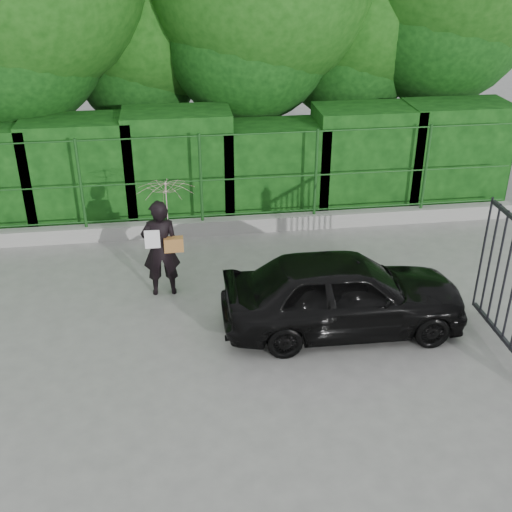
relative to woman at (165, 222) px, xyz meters
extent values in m
plane|color=gray|center=(0.31, -2.28, -1.32)|extent=(80.00, 80.00, 0.00)
cube|color=#9E9E99|center=(0.31, 2.22, -1.17)|extent=(14.00, 0.25, 0.30)
cylinder|color=#194919|center=(-1.59, 2.22, -0.12)|extent=(0.06, 0.06, 1.80)
cylinder|color=#194919|center=(0.71, 2.22, -0.12)|extent=(0.06, 0.06, 1.80)
cylinder|color=#194919|center=(3.01, 2.22, -0.12)|extent=(0.06, 0.06, 1.80)
cylinder|color=#194919|center=(5.31, 2.22, -0.12)|extent=(0.06, 0.06, 1.80)
cylinder|color=#194919|center=(0.31, 2.22, -0.92)|extent=(13.60, 0.03, 0.03)
cylinder|color=#194919|center=(0.31, 2.22, -0.17)|extent=(13.60, 0.03, 0.03)
cylinder|color=#194919|center=(0.31, 2.22, 0.73)|extent=(13.60, 0.03, 0.03)
cube|color=black|center=(-1.69, 3.22, -0.22)|extent=(2.20, 1.20, 2.20)
cube|color=black|center=(0.31, 3.22, -0.17)|extent=(2.20, 1.20, 2.29)
cube|color=black|center=(2.31, 3.22, -0.35)|extent=(2.20, 1.20, 1.94)
cube|color=black|center=(4.31, 3.22, -0.21)|extent=(2.20, 1.20, 2.23)
cube|color=black|center=(6.31, 3.22, -0.20)|extent=(2.20, 1.20, 2.25)
cylinder|color=black|center=(-2.69, 4.92, 0.93)|extent=(0.36, 0.36, 4.50)
cylinder|color=black|center=(-0.19, 6.22, 0.30)|extent=(0.36, 0.36, 3.25)
sphere|color=#14470F|center=(-0.19, 6.22, 2.25)|extent=(3.90, 3.90, 3.90)
cylinder|color=black|center=(2.31, 5.22, 0.80)|extent=(0.36, 0.36, 4.25)
cylinder|color=black|center=(4.81, 5.92, 0.43)|extent=(0.36, 0.36, 3.50)
sphere|color=#14470F|center=(4.81, 5.92, 2.53)|extent=(4.20, 4.20, 4.20)
cylinder|color=black|center=(6.81, 5.52, 1.05)|extent=(0.36, 0.36, 4.75)
cube|color=black|center=(4.91, -2.33, -1.17)|extent=(0.05, 2.00, 0.06)
cylinder|color=black|center=(4.91, -2.03, -0.27)|extent=(0.04, 0.04, 1.90)
cylinder|color=black|center=(4.91, -1.78, -0.27)|extent=(0.04, 0.04, 1.90)
cylinder|color=black|center=(4.91, -1.53, -0.27)|extent=(0.04, 0.04, 1.90)
cylinder|color=black|center=(4.91, -1.28, -0.27)|extent=(0.04, 0.04, 1.90)
imported|color=black|center=(-0.10, -0.03, -0.47)|extent=(0.63, 0.42, 1.71)
imported|color=beige|center=(0.05, 0.02, 0.26)|extent=(0.94, 0.96, 0.87)
cube|color=#9F6831|center=(0.12, -0.11, -0.37)|extent=(0.32, 0.15, 0.24)
cube|color=white|center=(-0.22, -0.15, -0.23)|extent=(0.25, 0.02, 0.32)
imported|color=black|center=(2.66, -1.48, -0.69)|extent=(3.74, 1.56, 1.27)
camera|label=1|loc=(0.20, -9.63, 4.37)|focal=45.00mm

